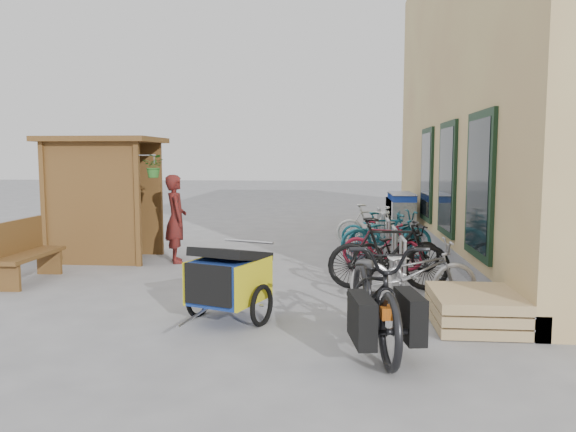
# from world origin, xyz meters

# --- Properties ---
(ground) EXTENTS (80.00, 80.00, 0.00)m
(ground) POSITION_xyz_m (0.00, 0.00, 0.00)
(ground) COLOR #939396
(kiosk) EXTENTS (2.49, 1.65, 2.40)m
(kiosk) POSITION_xyz_m (-3.28, 2.47, 1.55)
(kiosk) COLOR brown
(kiosk) RESTS_ON ground
(bike_rack) EXTENTS (0.05, 5.35, 0.86)m
(bike_rack) POSITION_xyz_m (2.30, 2.40, 0.52)
(bike_rack) COLOR #A5A8AD
(bike_rack) RESTS_ON ground
(pallet_stack) EXTENTS (1.00, 1.20, 0.40)m
(pallet_stack) POSITION_xyz_m (3.00, -1.40, 0.21)
(pallet_stack) COLOR tan
(pallet_stack) RESTS_ON ground
(bench) EXTENTS (0.49, 1.59, 1.00)m
(bench) POSITION_xyz_m (-3.68, 0.40, 0.51)
(bench) COLOR brown
(bench) RESTS_ON ground
(shopping_carts) EXTENTS (0.61, 2.44, 1.10)m
(shopping_carts) POSITION_xyz_m (3.00, 6.92, 0.64)
(shopping_carts) COLOR silver
(shopping_carts) RESTS_ON ground
(child_trailer) EXTENTS (1.09, 1.67, 0.97)m
(child_trailer) POSITION_xyz_m (0.03, -1.42, 0.54)
(child_trailer) COLOR #1B3895
(child_trailer) RESTS_ON ground
(cargo_bike) EXTENTS (1.09, 2.32, 1.17)m
(cargo_bike) POSITION_xyz_m (1.76, -2.22, 0.58)
(cargo_bike) COLOR black
(cargo_bike) RESTS_ON ground
(person_kiosk) EXTENTS (0.61, 0.72, 1.68)m
(person_kiosk) POSITION_xyz_m (-1.72, 2.30, 0.84)
(person_kiosk) COLOR maroon
(person_kiosk) RESTS_ON ground
(bike_0) EXTENTS (1.74, 0.66, 0.90)m
(bike_0) POSITION_xyz_m (2.39, -0.43, 0.45)
(bike_0) COLOR #ADACB1
(bike_0) RESTS_ON ground
(bike_1) EXTENTS (1.85, 0.55, 1.11)m
(bike_1) POSITION_xyz_m (2.13, 0.38, 0.55)
(bike_1) COLOR black
(bike_1) RESTS_ON ground
(bike_2) EXTENTS (1.69, 0.96, 0.84)m
(bike_2) POSITION_xyz_m (2.39, 1.68, 0.42)
(bike_2) COLOR black
(bike_2) RESTS_ON ground
(bike_3) EXTENTS (1.53, 0.86, 0.89)m
(bike_3) POSITION_xyz_m (2.15, 1.89, 0.44)
(bike_3) COLOR maroon
(bike_3) RESTS_ON ground
(bike_4) EXTENTS (1.95, 1.05, 0.97)m
(bike_4) POSITION_xyz_m (2.32, 2.94, 0.49)
(bike_4) COLOR #1A5868
(bike_4) RESTS_ON ground
(bike_5) EXTENTS (1.58, 0.71, 0.92)m
(bike_5) POSITION_xyz_m (2.31, 3.25, 0.46)
(bike_5) COLOR #1A5868
(bike_5) RESTS_ON ground
(bike_6) EXTENTS (1.68, 0.87, 0.84)m
(bike_6) POSITION_xyz_m (2.23, 4.08, 0.42)
(bike_6) COLOR #1A5868
(bike_6) RESTS_ON ground
(bike_7) EXTENTS (1.62, 0.49, 0.97)m
(bike_7) POSITION_xyz_m (2.13, 4.54, 0.48)
(bike_7) COLOR silver
(bike_7) RESTS_ON ground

